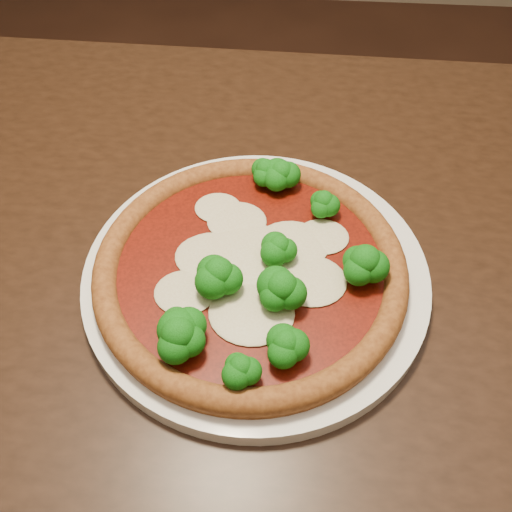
{
  "coord_description": "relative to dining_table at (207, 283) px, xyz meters",
  "views": [
    {
      "loc": [
        -0.01,
        -0.49,
        1.23
      ],
      "look_at": [
        -0.04,
        -0.13,
        0.79
      ],
      "focal_mm": 40.0,
      "sensor_mm": 36.0,
      "label": 1
    }
  ],
  "objects": [
    {
      "name": "plate",
      "position": [
        0.07,
        -0.06,
        0.1
      ],
      "size": [
        0.35,
        0.35,
        0.02
      ],
      "primitive_type": "cylinder",
      "color": "silver",
      "rests_on": "dining_table"
    },
    {
      "name": "floor",
      "position": [
        0.11,
        0.07,
        -0.65
      ],
      "size": [
        4.0,
        4.0,
        0.0
      ],
      "primitive_type": "plane",
      "color": "black",
      "rests_on": "ground"
    },
    {
      "name": "pizza",
      "position": [
        0.06,
        -0.07,
        0.13
      ],
      "size": [
        0.31,
        0.31,
        0.06
      ],
      "rotation": [
        0.0,
        0.0,
        0.42
      ],
      "color": "brown",
      "rests_on": "plate"
    },
    {
      "name": "dining_table",
      "position": [
        0.0,
        0.0,
        0.0
      ],
      "size": [
        1.34,
        0.79,
        0.75
      ],
      "rotation": [
        0.0,
        0.0,
        -0.02
      ],
      "color": "black",
      "rests_on": "floor"
    }
  ]
}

